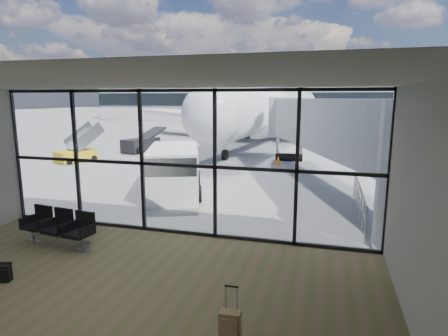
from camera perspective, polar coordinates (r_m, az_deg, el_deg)
The scene contains 21 objects.
ground at distance 50.83m, azimuth 10.62°, elevation 5.64°, with size 220.00×220.00×0.00m, color slate.
lounge_shell at distance 7.33m, azimuth -21.72°, elevation -2.46°, with size 12.02×8.01×4.51m.
glass_curtain_wall at distance 11.51m, azimuth -7.09°, elevation 0.68°, with size 12.10×0.12×4.50m.
jet_bridge at distance 17.60m, azimuth 17.26°, elevation 5.38°, with size 8.00×16.50×4.33m.
apron_railing at distance 14.44m, azimuth 19.94°, elevation -4.06°, with size 0.06×5.46×1.11m.
far_terminal at distance 72.60m, azimuth 11.85°, elevation 10.35°, with size 80.00×12.20×11.00m.
tree_0 at distance 96.12m, azimuth -15.60°, elevation 10.44°, with size 4.95×4.95×7.12m.
tree_1 at distance 93.19m, azimuth -12.40°, elevation 10.97°, with size 5.61×5.61×8.07m.
tree_2 at distance 90.56m, azimuth -8.99°, elevation 11.50°, with size 6.27×6.27×9.03m.
tree_3 at distance 88.24m, azimuth -5.35°, elevation 10.80°, with size 4.95×4.95×7.12m.
tree_4 at distance 86.29m, azimuth -1.56°, elevation 11.26°, with size 5.61×5.61×8.07m.
tree_5 at distance 84.73m, azimuth 2.40°, elevation 11.69°, with size 6.27×6.27×9.03m.
seating_row at distance 11.98m, azimuth -23.71°, elevation -7.99°, with size 2.36×0.94×1.05m.
backpack at distance 10.38m, azimuth -30.54°, elevation -13.61°, with size 0.34×0.33×0.45m.
suitcase at distance 7.08m, azimuth 0.92°, elevation -22.94°, with size 0.38×0.29×1.00m.
airliner at distance 40.26m, azimuth 8.15°, elevation 8.95°, with size 34.45×40.02×10.32m.
service_van at distance 16.66m, azimuth -7.64°, elevation -0.37°, with size 3.64×5.24×2.09m.
belt_loader at distance 30.55m, azimuth -12.39°, elevation 3.59°, with size 2.35×4.27×1.87m.
mobile_stairs at distance 27.08m, azimuth -21.49°, elevation 1.96°, with size 2.40×3.25×2.08m.
traffic_cone_a at distance 22.02m, azimuth -7.01°, elevation 0.12°, with size 0.36×0.36×0.52m.
traffic_cone_b at distance 24.36m, azimuth 8.25°, elevation 1.15°, with size 0.40×0.40×0.57m.
Camera 1 is at (4.39, -10.46, 4.21)m, focal length 30.00 mm.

